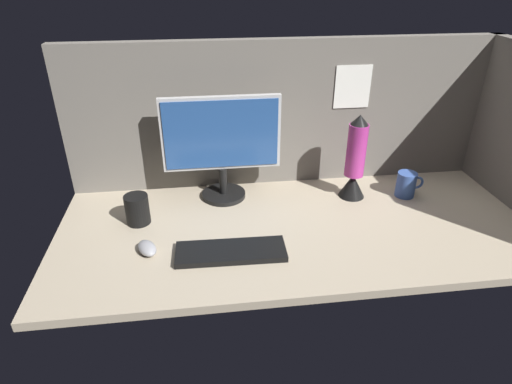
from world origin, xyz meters
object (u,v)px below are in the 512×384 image
Objects in this scene: lava_lamp at (355,164)px; mouse at (147,248)px; monitor at (222,143)px; mug_black_travel at (137,209)px; mug_ceramic_blue at (406,184)px; keyboard at (231,252)px.

mouse is at bearing -160.09° from lava_lamp.
monitor is 41.27cm from mug_black_travel.
mouse is 20.68cm from mug_black_travel.
lava_lamp is (53.04, -6.98, -9.04)cm from monitor.
lava_lamp reaches higher than mouse.
mug_ceramic_blue is 0.33× the size of lava_lamp.
mug_ceramic_blue is at bearing -7.42° from monitor.
mug_black_travel is at bearing -173.55° from lava_lamp.
mug_black_travel is (-4.85, 19.70, 3.98)cm from mouse.
keyboard is 3.85× the size of mouse.
lava_lamp is at bearing -7.50° from monitor.
mug_black_travel reaches higher than mouse.
mug_black_travel is at bearing 79.23° from mouse.
keyboard is (-0.21, -41.14, -22.84)cm from monitor.
lava_lamp reaches higher than keyboard.
mug_ceramic_blue is at bearing -10.19° from mouse.
mug_ceramic_blue is at bearing 3.64° from mug_black_travel.
mouse is (-28.02, 4.72, 0.70)cm from keyboard.
monitor reaches higher than mouse.
monitor is at bearing 172.58° from mug_ceramic_blue.
mug_black_travel is at bearing -153.19° from monitor.
monitor is 51.12cm from mouse.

